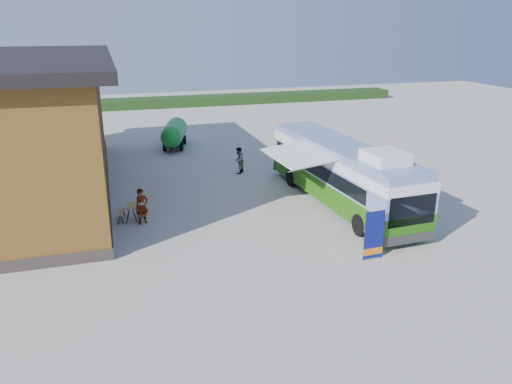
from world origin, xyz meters
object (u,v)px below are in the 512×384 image
object	(u,v)px
banner	(374,240)
slurry_tanker	(174,133)
picnic_table	(132,209)
person_a	(142,206)
person_b	(239,160)
bus	(341,171)

from	to	relation	value
banner	slurry_tanker	xyz separation A→B (m)	(-5.01, 21.31, 0.30)
picnic_table	slurry_tanker	xyz separation A→B (m)	(4.07, 14.15, 0.61)
person_a	person_b	distance (m)	9.36
picnic_table	person_b	distance (m)	9.28
bus	person_b	bearing A→B (deg)	114.69
banner	picnic_table	distance (m)	11.57
bus	person_b	size ratio (longest dim) A/B	7.30
person_b	slurry_tanker	size ratio (longest dim) A/B	0.32
banner	person_b	xyz separation A→B (m)	(-2.09, 13.25, -0.00)
slurry_tanker	person_a	bearing A→B (deg)	-88.92
picnic_table	slurry_tanker	world-z (taller)	slurry_tanker
picnic_table	person_b	xyz separation A→B (m)	(6.99, 6.10, 0.30)
bus	picnic_table	world-z (taller)	bus
banner	picnic_table	xyz separation A→B (m)	(-9.08, 7.16, -0.31)
banner	person_a	world-z (taller)	banner
bus	banner	bearing A→B (deg)	-107.03
banner	bus	bearing A→B (deg)	72.97
bus	banner	world-z (taller)	bus
banner	person_b	bearing A→B (deg)	95.92
bus	person_a	distance (m)	10.24
picnic_table	person_a	size ratio (longest dim) A/B	0.82
person_a	slurry_tanker	xyz separation A→B (m)	(3.62, 14.77, 0.29)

